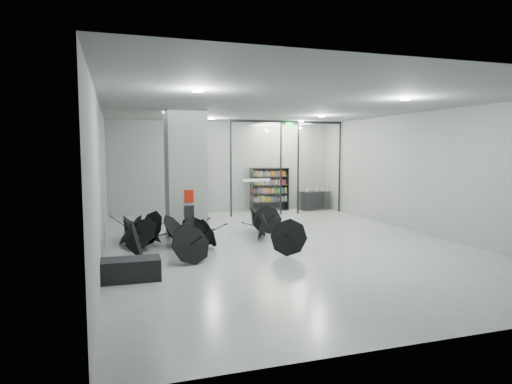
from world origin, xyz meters
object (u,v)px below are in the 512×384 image
object	(u,v)px
bench	(126,270)
umbrella_cluster	(190,236)
shop_counter	(314,201)
bookshelf	(270,189)
column	(186,174)

from	to	relation	value
bench	umbrella_cluster	size ratio (longest dim) A/B	0.27
shop_counter	umbrella_cluster	xyz separation A→B (m)	(-6.77, -6.04, -0.13)
bookshelf	umbrella_cluster	xyz separation A→B (m)	(-4.71, -6.42, -0.68)
shop_counter	umbrella_cluster	bearing A→B (deg)	-151.24
column	bench	distance (m)	5.25
bookshelf	bench	bearing A→B (deg)	-119.99
bench	bookshelf	size ratio (longest dim) A/B	0.74
column	bench	bearing A→B (deg)	-113.84
bench	shop_counter	xyz separation A→B (m)	(8.61, 8.90, 0.20)
shop_counter	bookshelf	bearing A→B (deg)	156.59
bookshelf	shop_counter	world-z (taller)	bookshelf
bench	bookshelf	xyz separation A→B (m)	(6.55, 9.28, 0.74)
umbrella_cluster	bench	bearing A→B (deg)	-122.75
column	shop_counter	world-z (taller)	column
shop_counter	column	bearing A→B (deg)	-159.49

